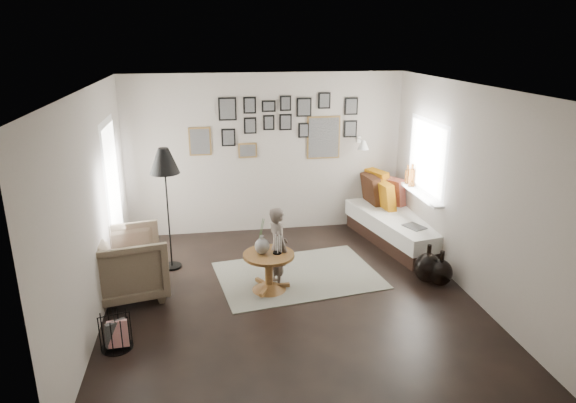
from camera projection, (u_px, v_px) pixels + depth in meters
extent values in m
plane|color=black|center=(291.00, 296.00, 6.50)|extent=(4.80, 4.80, 0.00)
plane|color=#A69C91|center=(266.00, 154.00, 8.35)|extent=(4.50, 0.00, 4.50)
plane|color=#A69C91|center=(344.00, 295.00, 3.84)|extent=(4.50, 0.00, 4.50)
plane|color=#A69C91|center=(93.00, 208.00, 5.75)|extent=(0.00, 4.80, 4.80)
plane|color=#A69C91|center=(467.00, 190.00, 6.44)|extent=(0.00, 4.80, 4.80)
plane|color=white|center=(291.00, 87.00, 5.69)|extent=(4.80, 4.80, 0.00)
plane|color=white|center=(114.00, 198.00, 6.95)|extent=(0.00, 2.14, 2.14)
plane|color=white|center=(114.00, 198.00, 6.95)|extent=(0.00, 1.88, 1.88)
plane|color=white|center=(114.00, 198.00, 6.95)|extent=(0.00, 1.93, 1.93)
plane|color=white|center=(427.00, 157.00, 7.52)|extent=(0.00, 1.30, 1.30)
plane|color=white|center=(427.00, 157.00, 7.52)|extent=(0.00, 1.14, 1.14)
cube|color=white|center=(420.00, 194.00, 7.69)|extent=(0.15, 1.32, 0.04)
cylinder|color=#8C4C14|center=(412.00, 178.00, 7.97)|extent=(0.10, 0.10, 0.28)
cylinder|color=#8C4C14|center=(408.00, 177.00, 8.13)|extent=(0.08, 0.08, 0.22)
cube|color=olive|center=(200.00, 141.00, 8.09)|extent=(0.35, 0.03, 0.45)
cube|color=black|center=(200.00, 142.00, 8.08)|extent=(0.30, 0.01, 0.40)
cube|color=black|center=(227.00, 109.00, 8.01)|extent=(0.28, 0.03, 0.36)
cube|color=black|center=(227.00, 109.00, 7.99)|extent=(0.23, 0.01, 0.31)
cube|color=black|center=(228.00, 137.00, 8.15)|extent=(0.22, 0.03, 0.28)
cube|color=black|center=(229.00, 138.00, 8.13)|extent=(0.17, 0.01, 0.23)
cube|color=black|center=(250.00, 105.00, 8.05)|extent=(0.20, 0.03, 0.26)
cube|color=black|center=(250.00, 105.00, 8.03)|extent=(0.15, 0.01, 0.21)
cube|color=black|center=(250.00, 126.00, 8.15)|extent=(0.20, 0.03, 0.26)
cube|color=black|center=(250.00, 126.00, 8.13)|extent=(0.15, 0.01, 0.21)
cube|color=black|center=(269.00, 106.00, 8.10)|extent=(0.22, 0.03, 0.18)
cube|color=black|center=(269.00, 106.00, 8.08)|extent=(0.17, 0.01, 0.13)
cube|color=black|center=(269.00, 123.00, 8.18)|extent=(0.18, 0.03, 0.24)
cube|color=black|center=(269.00, 123.00, 8.16)|extent=(0.13, 0.01, 0.19)
cube|color=black|center=(286.00, 103.00, 8.13)|extent=(0.18, 0.03, 0.24)
cube|color=black|center=(286.00, 103.00, 8.11)|extent=(0.13, 0.01, 0.19)
cube|color=black|center=(286.00, 122.00, 8.22)|extent=(0.20, 0.03, 0.26)
cube|color=black|center=(286.00, 122.00, 8.20)|extent=(0.15, 0.01, 0.21)
cube|color=black|center=(304.00, 107.00, 8.20)|extent=(0.24, 0.03, 0.30)
cube|color=black|center=(304.00, 107.00, 8.18)|extent=(0.19, 0.01, 0.25)
cube|color=black|center=(304.00, 130.00, 8.31)|extent=(0.18, 0.03, 0.24)
cube|color=black|center=(304.00, 130.00, 8.29)|extent=(0.13, 0.01, 0.19)
cube|color=olive|center=(323.00, 138.00, 8.40)|extent=(0.55, 0.03, 0.70)
cube|color=black|center=(324.00, 138.00, 8.39)|extent=(0.50, 0.01, 0.65)
cube|color=black|center=(324.00, 101.00, 8.22)|extent=(0.20, 0.03, 0.26)
cube|color=black|center=(325.00, 101.00, 8.20)|extent=(0.15, 0.01, 0.21)
cube|color=black|center=(351.00, 106.00, 8.32)|extent=(0.22, 0.03, 0.28)
cube|color=black|center=(351.00, 106.00, 8.30)|extent=(0.17, 0.01, 0.23)
cube|color=black|center=(350.00, 129.00, 8.43)|extent=(0.22, 0.03, 0.28)
cube|color=black|center=(351.00, 129.00, 8.41)|extent=(0.17, 0.01, 0.23)
cube|color=olive|center=(248.00, 150.00, 8.26)|extent=(0.30, 0.03, 0.24)
cube|color=black|center=(248.00, 151.00, 8.25)|extent=(0.25, 0.01, 0.19)
cube|color=white|center=(359.00, 140.00, 8.50)|extent=(0.06, 0.04, 0.10)
cylinder|color=white|center=(361.00, 140.00, 8.38)|extent=(0.02, 0.24, 0.02)
cone|color=white|center=(363.00, 145.00, 8.27)|extent=(0.18, 0.18, 0.14)
cube|color=beige|center=(298.00, 275.00, 7.05)|extent=(2.33, 1.79, 0.01)
cone|color=brown|center=(269.00, 287.00, 6.64)|extent=(0.49, 0.49, 0.09)
cylinder|color=brown|center=(269.00, 272.00, 6.57)|extent=(0.10, 0.10, 0.37)
cylinder|color=brown|center=(269.00, 255.00, 6.50)|extent=(0.65, 0.65, 0.04)
ellipsoid|color=black|center=(262.00, 246.00, 6.47)|extent=(0.19, 0.19, 0.21)
cylinder|color=black|center=(262.00, 237.00, 6.43)|extent=(0.06, 0.06, 0.04)
cylinder|color=black|center=(277.00, 253.00, 6.51)|extent=(0.11, 0.11, 0.02)
cube|color=black|center=(399.00, 236.00, 8.15)|extent=(1.22, 2.10, 0.23)
cube|color=silver|center=(400.00, 222.00, 8.08)|extent=(1.29, 2.17, 0.25)
cube|color=#AA6109|center=(385.00, 185.00, 8.72)|extent=(0.42, 0.63, 0.58)
cube|color=black|center=(379.00, 189.00, 8.61)|extent=(0.28, 0.54, 0.51)
cube|color=maroon|center=(398.00, 191.00, 8.50)|extent=(0.44, 0.54, 0.49)
cube|color=#AA6109|center=(389.00, 195.00, 8.33)|extent=(0.29, 0.50, 0.47)
cube|color=black|center=(414.00, 227.00, 7.52)|extent=(0.33, 0.37, 0.02)
imported|color=#6D5D49|center=(128.00, 264.00, 6.41)|extent=(1.10, 1.08, 0.85)
cube|color=white|center=(128.00, 258.00, 6.44)|extent=(0.45, 0.46, 0.17)
cylinder|color=black|center=(172.00, 266.00, 7.31)|extent=(0.27, 0.27, 0.03)
cylinder|color=black|center=(168.00, 216.00, 7.07)|extent=(0.02, 0.02, 1.54)
cone|color=black|center=(164.00, 161.00, 6.83)|extent=(0.40, 0.40, 0.35)
cube|color=black|center=(116.00, 333.00, 5.38)|extent=(0.23, 0.20, 0.30)
cube|color=white|center=(118.00, 334.00, 5.36)|extent=(0.22, 0.09, 0.30)
ellipsoid|color=black|center=(428.00, 268.00, 6.82)|extent=(0.35, 0.35, 0.41)
cylinder|color=black|center=(429.00, 249.00, 6.74)|extent=(0.06, 0.06, 0.12)
ellipsoid|color=black|center=(441.00, 272.00, 6.74)|extent=(0.31, 0.31, 0.36)
cylinder|color=black|center=(442.00, 256.00, 6.66)|extent=(0.06, 0.06, 0.12)
imported|color=#5B5048|center=(278.00, 247.00, 6.64)|extent=(0.35, 0.45, 1.08)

